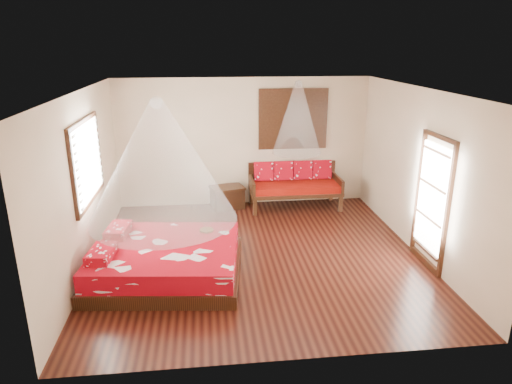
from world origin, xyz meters
TOP-DOWN VIEW (x-y plane):
  - room at (0.00, 0.00)m, footprint 5.54×5.54m
  - bed at (-1.52, -0.52)m, footprint 2.47×2.27m
  - daybed at (1.09, 2.39)m, footprint 1.98×0.88m
  - storage_chest at (-0.39, 2.45)m, footprint 0.81×0.68m
  - shutter_panel at (1.09, 2.72)m, footprint 1.52×0.06m
  - window_left at (-2.71, 0.20)m, footprint 0.10×1.74m
  - glazed_door at (2.72, -0.60)m, footprint 0.08×1.02m
  - wine_tray at (-0.87, -0.01)m, footprint 0.23×0.23m
  - mosquito_net_main at (-1.50, -0.52)m, footprint 2.22×2.22m
  - mosquito_net_daybed at (1.09, 2.25)m, footprint 1.03×1.03m

SIDE VIEW (x-z plane):
  - storage_chest at x=-0.39m, z-range 0.00..0.49m
  - bed at x=-1.52m, z-range -0.07..0.58m
  - daybed at x=1.09m, z-range 0.03..1.02m
  - wine_tray at x=-0.87m, z-range 0.45..0.64m
  - glazed_door at x=2.72m, z-range -0.01..2.15m
  - room at x=0.00m, z-range -0.02..2.82m
  - window_left at x=-2.71m, z-range 1.03..2.37m
  - mosquito_net_main at x=-1.50m, z-range 0.95..2.75m
  - shutter_panel at x=1.09m, z-range 1.24..2.56m
  - mosquito_net_daybed at x=1.09m, z-range 1.25..2.75m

